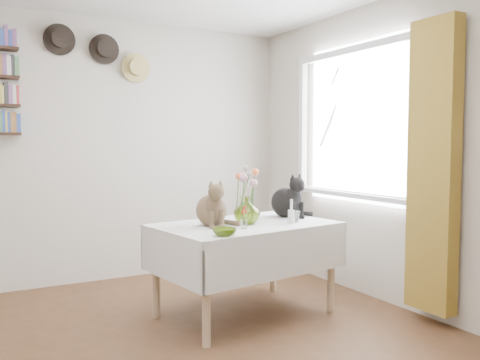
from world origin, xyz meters
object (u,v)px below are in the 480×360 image
black_cat (286,195)px  tabby_cat (211,202)px  dining_table (245,246)px  flower_vase (247,210)px

black_cat → tabby_cat: bearing=-178.2°
dining_table → black_cat: black_cat is taller
dining_table → black_cat: 0.61m
black_cat → flower_vase: (-0.47, -0.16, -0.08)m
dining_table → black_cat: (0.47, 0.14, 0.36)m
dining_table → flower_vase: (0.00, -0.02, 0.28)m
black_cat → flower_vase: size_ratio=1.78×
tabby_cat → dining_table: bearing=3.0°
dining_table → tabby_cat: 0.45m
tabby_cat → flower_vase: (0.28, -0.05, -0.07)m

